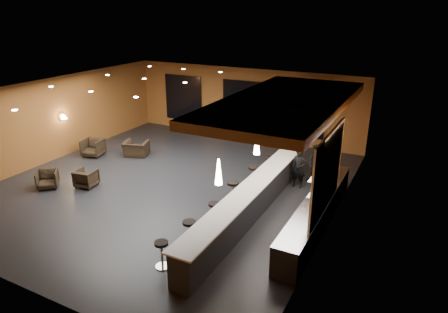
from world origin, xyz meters
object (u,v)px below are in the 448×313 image
at_px(prep_counter, 316,213).
at_px(bar_stool_2, 214,211).
at_px(pendant_1, 257,143).
at_px(staff_b, 316,164).
at_px(bar_stool_4, 253,174).
at_px(bar_stool_1, 189,230).
at_px(staff_a, 299,168).
at_px(armchair_d, 136,149).
at_px(armchair_a, 47,179).
at_px(pendant_2, 284,123).
at_px(staff_c, 326,168).
at_px(armchair_b, 86,178).
at_px(pendant_0, 219,172).
at_px(armchair_c, 93,148).
at_px(bar_stool_0, 162,251).
at_px(column, 297,128).
at_px(bar_stool_5, 270,164).
at_px(bar_stool_3, 233,190).
at_px(bar_counter, 249,204).

bearing_deg(prep_counter, bar_stool_2, -154.77).
relative_size(pendant_1, staff_b, 0.46).
bearing_deg(bar_stool_4, prep_counter, -30.86).
xyz_separation_m(bar_stool_1, bar_stool_2, (0.05, 1.35, -0.03)).
bearing_deg(staff_a, armchair_d, -178.40).
height_order(staff_b, armchair_a, staff_b).
height_order(staff_a, staff_b, staff_b).
xyz_separation_m(pendant_2, staff_c, (1.54, 0.44, -1.59)).
bearing_deg(staff_a, armchair_b, -152.39).
relative_size(armchair_b, armchair_d, 0.70).
bearing_deg(pendant_0, armchair_c, 154.84).
bearing_deg(pendant_2, prep_counter, -51.34).
bearing_deg(pendant_2, bar_stool_0, -98.53).
bearing_deg(armchair_b, armchair_d, -92.04).
distance_m(staff_a, armchair_d, 7.43).
height_order(column, pendant_1, column).
distance_m(prep_counter, bar_stool_5, 4.02).
distance_m(staff_a, armchair_a, 9.23).
bearing_deg(column, staff_c, -37.09).
bearing_deg(bar_stool_3, bar_stool_5, 86.05).
relative_size(armchair_c, armchair_d, 0.82).
bearing_deg(armchair_c, bar_stool_4, -12.15).
height_order(staff_b, bar_stool_2, staff_b).
relative_size(armchair_a, armchair_d, 0.71).
distance_m(bar_counter, bar_stool_3, 1.08).
bearing_deg(bar_stool_1, bar_counter, 68.84).
height_order(armchair_c, armchair_d, armchair_c).
relative_size(armchair_d, bar_stool_4, 1.23).
distance_m(armchair_b, bar_stool_5, 6.96).
xyz_separation_m(armchair_b, bar_stool_5, (5.66, 4.06, 0.16)).
bearing_deg(pendant_0, armchair_d, 144.24).
distance_m(prep_counter, armchair_b, 8.39).
xyz_separation_m(armchair_a, bar_stool_1, (6.68, -0.87, 0.16)).
relative_size(bar_stool_2, bar_stool_4, 0.86).
bearing_deg(bar_stool_4, armchair_d, 173.24).
bearing_deg(bar_stool_4, bar_stool_1, -90.75).
relative_size(staff_b, bar_stool_5, 2.00).
height_order(staff_c, bar_stool_3, staff_c).
bearing_deg(pendant_2, bar_stool_5, 142.96).
bearing_deg(bar_stool_5, prep_counter, -48.38).
relative_size(prep_counter, staff_a, 4.00).
xyz_separation_m(pendant_0, pendant_2, (0.00, 5.00, 0.00)).
xyz_separation_m(staff_c, armchair_c, (-10.00, -1.46, -0.37)).
distance_m(bar_counter, pendant_0, 2.72).
height_order(prep_counter, armchair_d, prep_counter).
xyz_separation_m(staff_c, bar_stool_0, (-2.48, -6.75, -0.29)).
height_order(pendant_2, armchair_d, pendant_2).
distance_m(column, bar_stool_1, 6.93).
height_order(staff_b, armchair_d, staff_b).
xyz_separation_m(pendant_0, bar_stool_3, (-0.87, 2.63, -1.82)).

